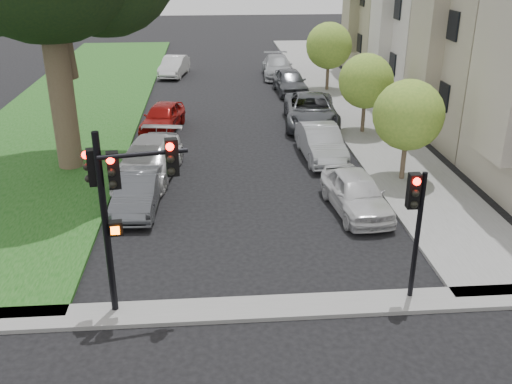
{
  "coord_description": "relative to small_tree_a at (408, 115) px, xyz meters",
  "views": [
    {
      "loc": [
        -1.22,
        -10.11,
        8.56
      ],
      "look_at": [
        0.0,
        5.0,
        2.0
      ],
      "focal_mm": 40.0,
      "sensor_mm": 36.0,
      "label": 1
    }
  ],
  "objects": [
    {
      "name": "traffic_signal_secondary",
      "position": [
        -2.49,
        -8.07,
        -0.18
      ],
      "size": [
        0.44,
        0.36,
        3.58
      ],
      "color": "black",
      "rests_on": "ground"
    },
    {
      "name": "small_tree_a",
      "position": [
        0.0,
        0.0,
        0.0
      ],
      "size": [
        2.69,
        2.69,
        4.04
      ],
      "color": "brown",
      "rests_on": "ground"
    },
    {
      "name": "car_parked_3",
      "position": [
        -2.43,
        14.86,
        -1.93
      ],
      "size": [
        1.97,
        4.49,
        1.5
      ],
      "primitive_type": "imported",
      "rotation": [
        0.0,
        0.0,
        0.04
      ],
      "color": "#3F4247",
      "rests_on": "ground"
    },
    {
      "name": "car_parked_6",
      "position": [
        -9.96,
        1.23,
        -1.94
      ],
      "size": [
        2.87,
        5.38,
        1.48
      ],
      "primitive_type": "imported",
      "rotation": [
        0.0,
        0.0,
        -0.16
      ],
      "color": "silver",
      "rests_on": "ground"
    },
    {
      "name": "car_parked_9",
      "position": [
        -9.96,
        20.74,
        -2.0
      ],
      "size": [
        2.19,
        4.37,
        1.37
      ],
      "primitive_type": "imported",
      "rotation": [
        0.0,
        0.0,
        -0.18
      ],
      "color": "silver",
      "rests_on": "ground"
    },
    {
      "name": "car_parked_5",
      "position": [
        -10.08,
        -1.79,
        -2.03
      ],
      "size": [
        1.55,
        4.02,
        1.31
      ],
      "primitive_type": "imported",
      "rotation": [
        0.0,
        0.0,
        -0.04
      ],
      "color": "#3F4247",
      "rests_on": "ground"
    },
    {
      "name": "car_parked_1",
      "position": [
        -2.73,
        2.83,
        -1.96
      ],
      "size": [
        1.71,
        4.43,
        1.44
      ],
      "primitive_type": "imported",
      "rotation": [
        0.0,
        0.0,
        0.04
      ],
      "color": "#999BA0",
      "rests_on": "ground"
    },
    {
      "name": "car_parked_4",
      "position": [
        -2.66,
        19.84,
        -1.96
      ],
      "size": [
        2.27,
        5.09,
        1.45
      ],
      "primitive_type": "imported",
      "rotation": [
        0.0,
        0.0,
        -0.05
      ],
      "color": "#999BA0",
      "rests_on": "ground"
    },
    {
      "name": "small_tree_c",
      "position": [
        0.0,
        15.23,
        0.18
      ],
      "size": [
        2.87,
        2.87,
        4.3
      ],
      "color": "brown",
      "rests_on": "ground"
    },
    {
      "name": "sidewalk_cross",
      "position": [
        -6.2,
        -8.26,
        -2.62
      ],
      "size": [
        60.0,
        1.0,
        0.12
      ],
      "primitive_type": "cube",
      "color": "slate",
      "rests_on": "ground"
    },
    {
      "name": "ground",
      "position": [
        -6.2,
        -10.26,
        -2.68
      ],
      "size": [
        140.0,
        140.0,
        0.0
      ],
      "primitive_type": "plane",
      "color": "black",
      "rests_on": "ground"
    },
    {
      "name": "car_parked_2",
      "position": [
        -2.32,
        7.83,
        -1.9
      ],
      "size": [
        3.1,
        5.86,
        1.57
      ],
      "primitive_type": "imported",
      "rotation": [
        0.0,
        0.0,
        -0.09
      ],
      "color": "#3F4247",
      "rests_on": "ground"
    },
    {
      "name": "car_parked_7",
      "position": [
        -9.86,
        7.6,
        -2.0
      ],
      "size": [
        2.39,
        4.28,
        1.37
      ],
      "primitive_type": "imported",
      "rotation": [
        0.0,
        0.0,
        -0.2
      ],
      "color": "maroon",
      "rests_on": "ground"
    },
    {
      "name": "car_parked_0",
      "position": [
        -2.51,
        -2.62,
        -1.98
      ],
      "size": [
        2.05,
        4.28,
        1.41
      ],
      "primitive_type": "imported",
      "rotation": [
        0.0,
        0.0,
        0.09
      ],
      "color": "silver",
      "rests_on": "ground"
    },
    {
      "name": "grass_strip",
      "position": [
        -15.2,
        13.74,
        -2.62
      ],
      "size": [
        8.0,
        44.0,
        0.12
      ],
      "primitive_type": "cube",
      "color": "#11450F",
      "rests_on": "ground"
    },
    {
      "name": "sidewalk_right",
      "position": [
        0.55,
        13.74,
        -2.62
      ],
      "size": [
        3.5,
        44.0,
        0.12
      ],
      "primitive_type": "cube",
      "color": "slate",
      "rests_on": "ground"
    },
    {
      "name": "traffic_signal_main",
      "position": [
        -9.62,
        -8.03,
        0.62
      ],
      "size": [
        2.35,
        0.63,
        4.79
      ],
      "color": "black",
      "rests_on": "ground"
    },
    {
      "name": "small_tree_b",
      "position": [
        0.0,
        6.21,
        -0.07
      ],
      "size": [
        2.62,
        2.62,
        3.94
      ],
      "color": "brown",
      "rests_on": "ground"
    }
  ]
}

